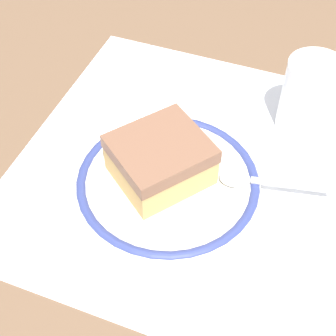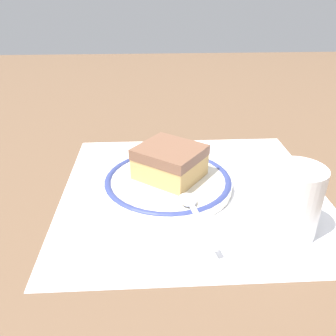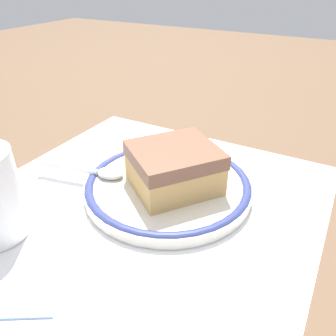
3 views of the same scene
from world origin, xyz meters
The scene contains 7 objects.
ground_plane centered at (0.00, 0.00, 0.00)m, with size 2.40×2.40×0.00m, color brown.
placemat centered at (0.00, 0.00, 0.00)m, with size 0.40×0.39×0.00m, color white.
plate centered at (-0.04, 0.01, 0.01)m, with size 0.20×0.20×0.02m.
cake_slice centered at (-0.03, 0.02, 0.04)m, with size 0.13×0.13×0.05m.
spoon centered at (-0.01, -0.08, 0.02)m, with size 0.04×0.12×0.01m.
cup centered at (0.11, -0.11, 0.04)m, with size 0.07×0.07×0.09m.
sugar_packet centered at (0.16, -0.01, 0.00)m, with size 0.05×0.03×0.01m, color #8CB2E0.
Camera 1 is at (-0.37, -0.11, 0.44)m, focal length 54.30 mm.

